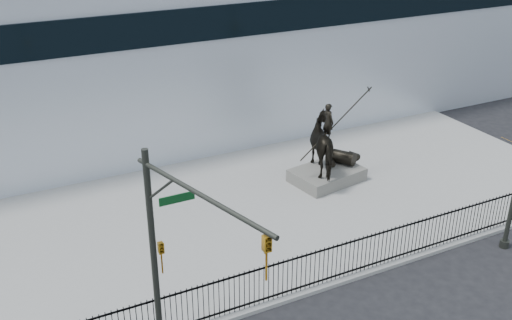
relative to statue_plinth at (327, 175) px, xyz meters
name	(u,v)px	position (x,y,z in m)	size (l,w,h in m)	color
ground	(360,301)	(-3.76, -7.95, -0.45)	(120.00, 120.00, 0.00)	black
plaza	(266,209)	(-3.76, -0.95, -0.37)	(30.00, 12.00, 0.15)	gray
building	(162,43)	(-3.76, 12.05, 4.05)	(44.00, 14.00, 9.00)	silver
picket_fence	(341,260)	(-3.76, -6.70, 0.45)	(22.10, 0.10, 1.50)	black
statue_plinth	(327,175)	(0.00, 0.00, 0.00)	(3.18, 2.19, 0.60)	#626059
equestrian_statue	(329,145)	(0.06, 0.01, 1.55)	(4.04, 2.83, 3.46)	black
traffic_signal_left	(172,264)	(-10.51, -8.58, 3.58)	(1.52, 4.84, 7.00)	#272924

